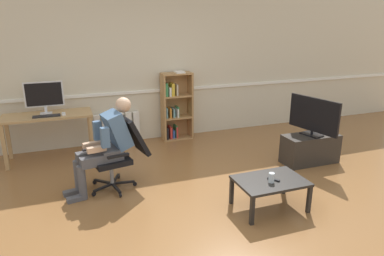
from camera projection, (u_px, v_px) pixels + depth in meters
The scene contains 15 objects.
ground_plane at pixel (204, 201), 4.49m from camera, with size 18.00×18.00×0.00m, color brown.
back_wall at pixel (150, 67), 6.45m from camera, with size 12.00×0.13×2.70m.
computer_desk at pixel (48, 121), 5.62m from camera, with size 1.36×0.57×0.76m.
imac_monitor at pixel (44, 95), 5.56m from camera, with size 0.58×0.14×0.51m.
keyboard at pixel (47, 116), 5.46m from camera, with size 0.40×0.12×0.02m, color black.
computer_mouse at pixel (64, 114), 5.55m from camera, with size 0.06×0.10×0.03m, color white.
bookshelf at pixel (175, 107), 6.62m from camera, with size 0.57×0.29×1.28m.
radiator at pixel (117, 128), 6.45m from camera, with size 0.81×0.08×0.57m.
office_chair at pixel (122, 150), 4.74m from camera, with size 0.82×0.63×0.96m.
person_seated at pixel (106, 143), 4.60m from camera, with size 0.96×0.48×1.24m.
tv_stand at pixel (310, 149), 5.60m from camera, with size 0.89×0.39×0.46m.
tv_screen at pixel (314, 116), 5.44m from camera, with size 0.27×0.88×0.59m.
coffee_table at pixel (270, 183), 4.23m from camera, with size 0.82×0.57×0.37m.
drinking_glass at pixel (272, 178), 4.13m from camera, with size 0.07×0.07×0.12m, color silver.
spare_remote at pixel (274, 179), 4.20m from camera, with size 0.04×0.15×0.02m, color black.
Camera 1 is at (-1.53, -3.70, 2.23)m, focal length 33.06 mm.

